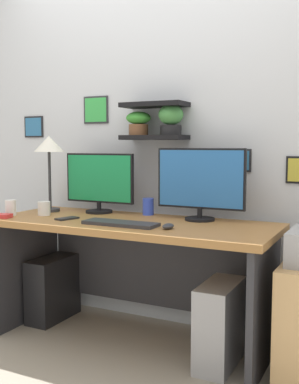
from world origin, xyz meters
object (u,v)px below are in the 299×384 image
Objects in this scene: keyboard at (120,223)px; water_cup at (148,206)px; coffee_mug at (44,208)px; pen_cup at (11,208)px; computer_tower_left at (53,288)px; computer_tower_right at (220,324)px; scissors_tray at (1,216)px; desk at (135,253)px; desk_lamp at (49,150)px; computer_mouse at (168,226)px; monitor_left at (99,182)px; cell_phone at (67,218)px; monitor_right at (201,182)px.

water_cup is (-0.04, 0.42, 0.05)m from keyboard.
pen_cup is (-0.19, -0.10, 0.01)m from coffee_mug.
computer_tower_right is at bearing -6.76° from computer_tower_left.
desk is at bearing 21.39° from scissors_tray.
pen_cup is at bearing -112.38° from desk_lamp.
water_cup is (-0.33, 0.41, 0.04)m from computer_mouse.
desk is at bearing 9.73° from coffee_mug.
scissors_tray is (-0.43, -0.47, -0.20)m from monitor_left.
desk_lamp reaches higher than keyboard.
desk is 3.94× the size of keyboard.
keyboard reaches higher than cell_phone.
monitor_left is 1.18× the size of computer_tower_left.
keyboard is 3.14× the size of cell_phone.
cell_phone is at bearing -36.69° from desk_lamp.
computer_tower_right reaches higher than computer_tower_left.
computer_tower_right is at bearing 20.66° from cell_phone.
computer_tower_right is (0.22, -0.26, -0.75)m from monitor_right.
cell_phone is at bearing -155.74° from monitor_right.
monitor_right is 0.42m from computer_mouse.
pen_cup is 0.65m from computer_tower_left.
keyboard reaches higher than computer_tower_left.
desk_lamp is 4.28× the size of scissors_tray.
keyboard is 0.87m from desk_lamp.
pen_cup is at bearing -179.83° from computer_mouse.
water_cup reaches higher than computer_mouse.
water_cup is at bearing 12.72° from desk_lamp.
computer_mouse is (0.31, -0.20, 0.22)m from desk.
keyboard is at bearing -20.80° from desk_lamp.
monitor_left is at bearing 20.30° from computer_tower_left.
computer_tower_right is (0.58, -0.10, -0.31)m from desk.
desk_lamp is (-1.05, -0.10, 0.19)m from monitor_right.
desk is 12.37× the size of cell_phone.
monitor_left is 4.25× the size of scissors_tray.
monitor_right is (0.36, 0.16, 0.44)m from desk.
scissors_tray is at bearing -144.99° from cell_phone.
water_cup is (0.78, 0.42, 0.01)m from pen_cup.
desk_lamp is at bearing 175.01° from desk.
keyboard is (0.02, -0.21, 0.22)m from desk.
desk_lamp is 0.96m from computer_tower_left.
water_cup is at bearing 172.17° from monitor_right.
coffee_mug is at bearing 49.49° from scissors_tray.
desk is 0.67m from computer_tower_right.
monitor_right reaches higher than computer_tower_right.
monitor_right is at bearing 22.27° from scissors_tray.
computer_tower_left is (-0.98, 0.25, -0.55)m from computer_mouse.
computer_mouse reaches higher than computer_tower_left.
monitor_right is at bearing 82.24° from computer_mouse.
scissors_tray is at bearing -107.79° from computer_tower_left.
keyboard is at bearing -169.24° from computer_tower_right.
desk is 3.39× the size of monitor_left.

